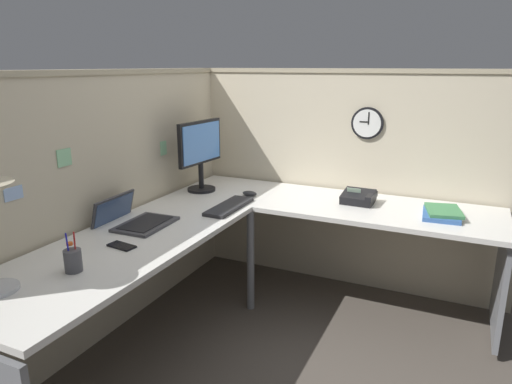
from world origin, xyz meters
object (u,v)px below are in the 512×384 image
Objects in this scene: monitor at (200,150)px; wall_clock at (367,123)px; keyboard at (229,206)px; computer_mouse at (250,193)px; laptop at (131,219)px; pen_cup at (73,260)px; cell_phone at (122,246)px; book_stack at (442,213)px; office_phone at (359,198)px.

wall_clock is at bearing -66.17° from monitor.
computer_mouse is at bearing 1.30° from keyboard.
laptop is 1.70m from wall_clock.
pen_cup is (-0.61, -0.18, 0.03)m from laptop.
keyboard is 2.99× the size of cell_phone.
wall_clock is (0.47, -1.06, 0.19)m from monitor.
monitor reaches higher than computer_mouse.
laptop is 0.36m from cell_phone.
cell_phone is (0.31, -0.00, -0.05)m from pen_cup.
monitor is 1.64m from book_stack.
pen_cup is 0.31m from cell_phone.
laptop is 0.64m from pen_cup.
office_phone is 0.68× the size of book_stack.
wall_clock is at bearing 7.43° from office_phone.
book_stack is at bearing -61.24° from laptop.
wall_clock reaches higher than computer_mouse.
laptop is at bearing 155.61° from computer_mouse.
computer_mouse is at bearing 123.05° from wall_clock.
pen_cup is at bearing -172.08° from monitor.
monitor is 2.36× the size of office_phone.
laptop is 1.83m from book_stack.
laptop is at bearing 38.57° from cell_phone.
laptop is (-0.78, -0.01, -0.27)m from monitor.
pen_cup reaches higher than book_stack.
keyboard is at bearing 138.04° from wall_clock.
pen_cup reaches higher than office_phone.
wall_clock is (1.55, -0.86, 0.48)m from cell_phone.
laptop reaches higher than office_phone.
monitor reaches higher than book_stack.
monitor is at bearing 52.73° from keyboard.
monitor is 1.14m from office_phone.
keyboard is at bearing 122.05° from office_phone.
keyboard is at bearing -6.00° from cell_phone.
book_stack is 0.81m from wall_clock.
pen_cup is 0.58× the size of book_stack.
wall_clock is (0.76, -0.68, 0.48)m from keyboard.
book_stack is at bearing -123.81° from wall_clock.
pen_cup is at bearing -173.14° from cell_phone.
office_phone reaches higher than keyboard.
book_stack reaches higher than cell_phone.
book_stack is (1.49, -1.42, -0.03)m from pen_cup.
book_stack is (0.88, -1.60, -0.00)m from laptop.
pen_cup is at bearing 172.78° from computer_mouse.
laptop reaches higher than computer_mouse.
monitor is 4.81× the size of computer_mouse.
laptop reaches higher than keyboard.
keyboard is 1.39× the size of book_stack.
cell_phone is 1.54m from office_phone.
office_phone is (1.24, -0.90, 0.03)m from cell_phone.
monitor reaches higher than laptop.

